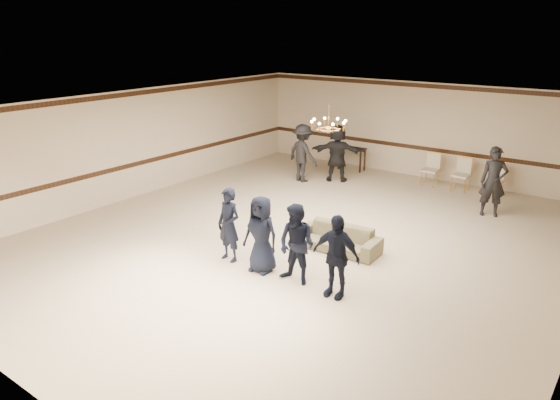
# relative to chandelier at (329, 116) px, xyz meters

# --- Properties ---
(room) EXTENTS (12.01, 14.01, 3.21)m
(room) POSITION_rel_chandelier_xyz_m (0.00, -1.00, -1.28)
(room) COLOR #BEAD92
(room) RESTS_ON ground
(chair_rail) EXTENTS (12.00, 0.02, 0.14)m
(chair_rail) POSITION_rel_chandelier_xyz_m (0.00, 5.99, -1.88)
(chair_rail) COLOR #331A0F
(chair_rail) RESTS_ON wall_back
(crown_molding) EXTENTS (12.00, 0.02, 0.14)m
(crown_molding) POSITION_rel_chandelier_xyz_m (0.00, 5.99, 0.21)
(crown_molding) COLOR #331A0F
(crown_molding) RESTS_ON wall_back
(chandelier) EXTENTS (0.94, 0.94, 0.89)m
(chandelier) POSITION_rel_chandelier_xyz_m (0.00, 0.00, 0.00)
(chandelier) COLOR #B17E38
(chandelier) RESTS_ON ceiling
(boy_a) EXTENTS (0.63, 0.44, 1.65)m
(boy_a) POSITION_rel_chandelier_xyz_m (-0.65, -2.98, -2.05)
(boy_a) COLOR black
(boy_a) RESTS_ON floor
(boy_b) EXTENTS (0.83, 0.56, 1.65)m
(boy_b) POSITION_rel_chandelier_xyz_m (0.25, -2.98, -2.05)
(boy_b) COLOR black
(boy_b) RESTS_ON floor
(boy_c) EXTENTS (0.82, 0.64, 1.65)m
(boy_c) POSITION_rel_chandelier_xyz_m (1.15, -2.98, -2.05)
(boy_c) COLOR black
(boy_c) RESTS_ON floor
(boy_d) EXTENTS (0.99, 0.45, 1.65)m
(boy_d) POSITION_rel_chandelier_xyz_m (2.05, -2.98, -2.05)
(boy_d) COLOR black
(boy_d) RESTS_ON floor
(settee) EXTENTS (2.01, 0.86, 0.58)m
(settee) POSITION_rel_chandelier_xyz_m (0.99, -1.09, -2.59)
(settee) COLOR #73704D
(settee) RESTS_ON floor
(adult_left) EXTENTS (1.37, 0.98, 1.91)m
(adult_left) POSITION_rel_chandelier_xyz_m (-2.84, 3.12, -1.92)
(adult_left) COLOR black
(adult_left) RESTS_ON floor
(adult_mid) EXTENTS (1.85, 1.25, 1.91)m
(adult_mid) POSITION_rel_chandelier_xyz_m (-1.94, 3.82, -1.92)
(adult_mid) COLOR black
(adult_mid) RESTS_ON floor
(adult_right) EXTENTS (0.82, 0.69, 1.91)m
(adult_right) POSITION_rel_chandelier_xyz_m (3.16, 3.42, -1.92)
(adult_right) COLOR black
(adult_right) RESTS_ON floor
(banquet_chair_left) EXTENTS (0.51, 0.51, 1.04)m
(banquet_chair_left) POSITION_rel_chandelier_xyz_m (0.77, 5.16, -2.35)
(banquet_chair_left) COLOR beige
(banquet_chair_left) RESTS_ON floor
(banquet_chair_mid) EXTENTS (0.53, 0.53, 1.04)m
(banquet_chair_mid) POSITION_rel_chandelier_xyz_m (1.77, 5.16, -2.35)
(banquet_chair_mid) COLOR beige
(banquet_chair_mid) RESTS_ON floor
(banquet_chair_right) EXTENTS (0.55, 0.55, 1.04)m
(banquet_chair_right) POSITION_rel_chandelier_xyz_m (2.77, 5.16, -2.35)
(banquet_chair_right) COLOR beige
(banquet_chair_right) RESTS_ON floor
(console_table) EXTENTS (0.99, 0.42, 0.83)m
(console_table) POSITION_rel_chandelier_xyz_m (-2.23, 5.36, -2.46)
(console_table) COLOR black
(console_table) RESTS_ON floor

